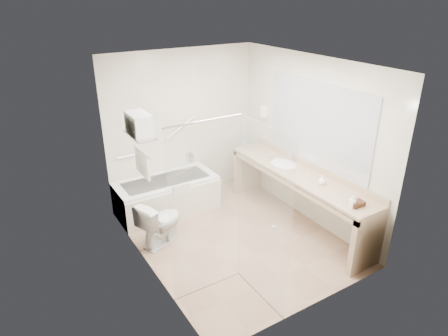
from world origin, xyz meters
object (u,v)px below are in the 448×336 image
bathtub (167,195)px  toilet (161,222)px  vanity_counter (298,186)px  amenity_basket (357,204)px  water_bottle_left (267,149)px

bathtub → toilet: bearing=-119.8°
vanity_counter → toilet: bearing=163.0°
amenity_basket → water_bottle_left: bearing=87.6°
vanity_counter → water_bottle_left: (0.03, 0.84, 0.29)m
toilet → water_bottle_left: bearing=-104.6°
amenity_basket → water_bottle_left: (0.08, 1.95, 0.05)m
toilet → amenity_basket: size_ratio=3.69×
toilet → bathtub: bearing=-51.2°
vanity_counter → toilet: (-1.97, 0.60, -0.31)m
vanity_counter → bathtub: bearing=137.6°
bathtub → vanity_counter: bearing=-42.4°
bathtub → amenity_basket: size_ratio=8.73×
vanity_counter → amenity_basket: (-0.05, -1.11, 0.24)m
amenity_basket → water_bottle_left: 1.95m
bathtub → vanity_counter: vanity_counter is taller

